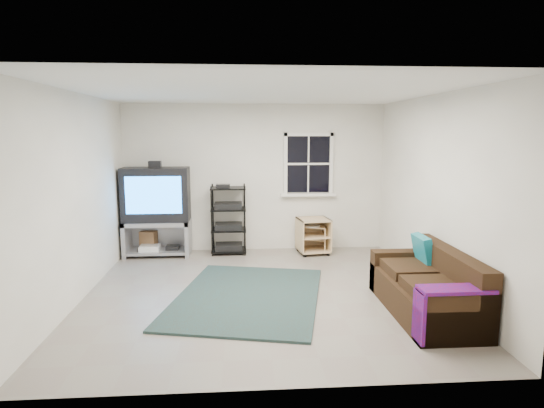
{
  "coord_description": "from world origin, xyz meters",
  "views": [
    {
      "loc": [
        -0.28,
        -5.76,
        2.11
      ],
      "look_at": [
        0.16,
        0.4,
        1.13
      ],
      "focal_mm": 30.0,
      "sensor_mm": 36.0,
      "label": 1
    }
  ],
  "objects": [
    {
      "name": "av_rack",
      "position": [
        -0.48,
        2.06,
        0.52
      ],
      "size": [
        0.6,
        0.44,
        1.21
      ],
      "color": "black",
      "rests_on": "ground"
    },
    {
      "name": "sofa",
      "position": [
        1.91,
        -0.81,
        0.29
      ],
      "size": [
        0.8,
        1.8,
        0.82
      ],
      "color": "black",
      "rests_on": "ground"
    },
    {
      "name": "shag_rug",
      "position": [
        -0.19,
        -0.15,
        0.01
      ],
      "size": [
        2.26,
        2.77,
        0.03
      ],
      "primitive_type": "cube",
      "rotation": [
        0.0,
        0.0,
        -0.22
      ],
      "color": "black",
      "rests_on": "ground"
    },
    {
      "name": "side_table_right",
      "position": [
        1.05,
        2.09,
        0.28
      ],
      "size": [
        0.53,
        0.53,
        0.5
      ],
      "rotation": [
        0.0,
        0.0,
        -0.29
      ],
      "color": "#D1B180",
      "rests_on": "ground"
    },
    {
      "name": "room",
      "position": [
        0.95,
        2.27,
        1.48
      ],
      "size": [
        4.6,
        4.62,
        4.6
      ],
      "color": "slate",
      "rests_on": "ground"
    },
    {
      "name": "side_table_left",
      "position": [
        1.0,
        1.98,
        0.33
      ],
      "size": [
        0.59,
        0.59,
        0.62
      ],
      "rotation": [
        0.0,
        0.0,
        0.13
      ],
      "color": "#D1B180",
      "rests_on": "ground"
    },
    {
      "name": "paper_bag",
      "position": [
        -1.89,
        2.16,
        0.2
      ],
      "size": [
        0.31,
        0.24,
        0.39
      ],
      "primitive_type": "cube",
      "rotation": [
        0.0,
        0.0,
        -0.25
      ],
      "color": "#9D7046",
      "rests_on": "ground"
    },
    {
      "name": "tv_unit",
      "position": [
        -1.7,
        2.0,
        0.9
      ],
      "size": [
        1.11,
        0.56,
        1.63
      ],
      "color": "gray",
      "rests_on": "ground"
    }
  ]
}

